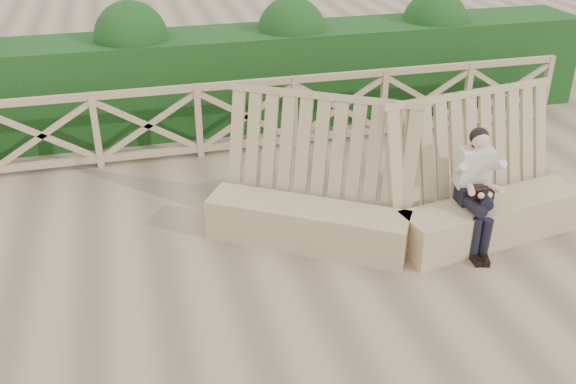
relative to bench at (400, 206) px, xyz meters
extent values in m
plane|color=brown|center=(-1.19, -0.64, -0.41)|extent=(60.00, 60.00, 0.00)
cube|color=olive|center=(-1.05, 0.14, -0.17)|extent=(2.19, 1.65, 0.49)
cube|color=olive|center=(-0.91, 0.37, 0.41)|extent=(2.16, 1.61, 1.60)
cube|color=olive|center=(1.03, -0.28, -0.17)|extent=(2.33, 0.87, 0.49)
cube|color=olive|center=(0.98, -0.02, 0.41)|extent=(2.32, 0.82, 1.60)
cube|color=black|center=(0.76, -0.24, 0.18)|extent=(0.35, 0.27, 0.20)
cube|color=#BFB69D|center=(0.76, -0.19, 0.49)|extent=(0.39, 0.30, 0.48)
sphere|color=tan|center=(0.76, -0.24, 0.84)|extent=(0.21, 0.21, 0.19)
sphere|color=black|center=(0.76, -0.21, 0.86)|extent=(0.23, 0.23, 0.21)
cylinder|color=black|center=(0.66, -0.42, 0.16)|extent=(0.17, 0.43, 0.14)
cylinder|color=black|center=(0.80, -0.42, 0.22)|extent=(0.18, 0.44, 0.15)
cylinder|color=black|center=(0.63, -0.62, -0.17)|extent=(0.12, 0.12, 0.49)
cylinder|color=black|center=(0.74, -0.65, -0.17)|extent=(0.12, 0.12, 0.49)
cube|color=black|center=(0.62, -0.71, -0.37)|extent=(0.10, 0.23, 0.07)
cube|color=black|center=(0.71, -0.73, -0.37)|extent=(0.10, 0.23, 0.07)
cube|color=black|center=(0.76, -0.41, 0.27)|extent=(0.26, 0.16, 0.16)
cube|color=black|center=(0.73, -0.55, 0.33)|extent=(0.07, 0.09, 0.11)
cube|color=#8D7152|center=(-1.19, 2.86, 0.64)|extent=(10.10, 0.07, 0.10)
cube|color=#8D7152|center=(-1.19, 2.86, -0.29)|extent=(10.10, 0.07, 0.10)
cube|color=black|center=(-1.19, 4.06, 0.34)|extent=(12.00, 1.20, 1.50)
camera|label=1|loc=(-2.85, -5.85, 3.54)|focal=40.00mm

